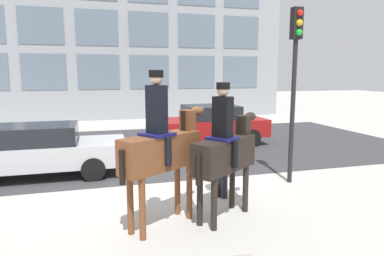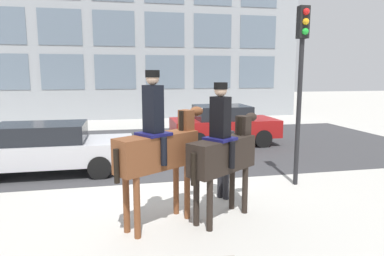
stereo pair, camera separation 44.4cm
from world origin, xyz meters
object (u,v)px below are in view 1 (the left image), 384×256
street_car_near_lane (35,150)px  traffic_light (295,68)px  mounted_horse_lead (162,147)px  pedestrian_bystander (222,153)px  mounted_horse_companion (225,150)px  street_car_far_lane (212,124)px

street_car_near_lane → traffic_light: bearing=-19.8°
mounted_horse_lead → pedestrian_bystander: size_ratio=1.62×
traffic_light → mounted_horse_companion: bearing=-146.3°
mounted_horse_lead → mounted_horse_companion: bearing=-31.7°
mounted_horse_lead → traffic_light: traffic_light is taller
street_car_near_lane → mounted_horse_lead: bearing=-54.9°
pedestrian_bystander → traffic_light: (2.02, 0.55, 1.80)m
mounted_horse_lead → mounted_horse_companion: mounted_horse_lead is taller
mounted_horse_lead → mounted_horse_companion: 1.18m
pedestrian_bystander → street_car_near_lane: (-4.15, 2.78, -0.29)m
street_car_far_lane → mounted_horse_companion: bearing=-106.9°
pedestrian_bystander → street_car_far_lane: 5.83m
mounted_horse_companion → street_car_far_lane: (2.00, 6.58, -0.52)m
mounted_horse_lead → street_car_near_lane: mounted_horse_lead is taller
pedestrian_bystander → mounted_horse_lead: bearing=-0.3°
mounted_horse_companion → street_car_near_lane: bearing=100.2°
street_car_far_lane → mounted_horse_lead: bearing=-115.7°
mounted_horse_companion → street_car_far_lane: size_ratio=0.64×
street_car_far_lane → traffic_light: (0.32, -5.03, 2.03)m
mounted_horse_lead → traffic_light: bearing=-8.6°
mounted_horse_lead → street_car_far_lane: size_ratio=0.69×
street_car_near_lane → street_car_far_lane: street_car_far_lane is taller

